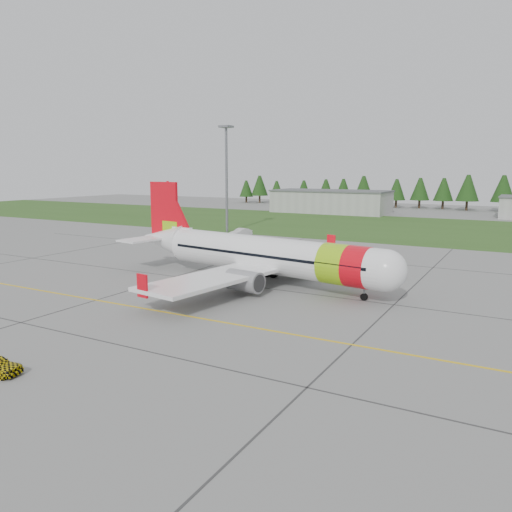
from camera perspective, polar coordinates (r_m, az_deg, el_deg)
The scene contains 8 objects.
ground at distance 34.14m, azimuth -10.08°, elevation -11.19°, with size 320.00×320.00×0.00m, color gray.
aircraft at distance 53.71m, azimuth 0.83°, elevation 0.11°, with size 35.05×32.64×10.66m.
service_van at distance 91.21m, azimuth -1.78°, elevation 3.67°, with size 1.63×1.54×4.67m, color silver.
grass_strip at distance 109.17m, azimuth 18.13°, elevation 2.99°, with size 320.00×50.00×0.03m, color #30561E.
taxi_guideline at distance 40.28m, azimuth -2.85°, elevation -7.72°, with size 120.00×0.25×0.02m, color gold.
hangar_west at distance 143.97m, azimuth 8.55°, elevation 6.11°, with size 32.00×14.00×6.00m, color #A8A8A3.
floodlight_mast at distance 97.78m, azimuth -3.38°, elevation 8.58°, with size 0.50×0.50×20.00m, color slate.
treeline at distance 163.99m, azimuth 22.03°, elevation 6.65°, with size 160.00×8.00×10.00m, color #1C3F14, non-canonical shape.
Camera 1 is at (20.34, -24.57, 12.18)m, focal length 35.00 mm.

